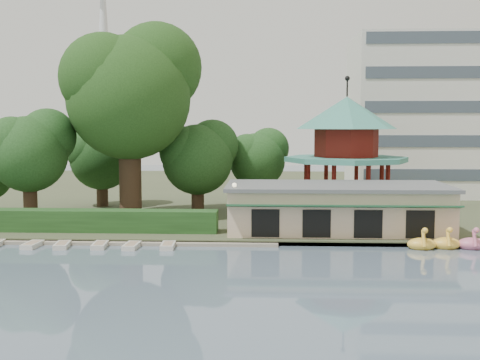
# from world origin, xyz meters

# --- Properties ---
(ground_plane) EXTENTS (220.00, 220.00, 0.00)m
(ground_plane) POSITION_xyz_m (0.00, 0.00, 0.00)
(ground_plane) COLOR slate
(ground_plane) RESTS_ON ground
(shore) EXTENTS (220.00, 70.00, 0.40)m
(shore) POSITION_xyz_m (0.00, 52.00, 0.20)
(shore) COLOR #424930
(shore) RESTS_ON ground
(embankment) EXTENTS (220.00, 0.60, 0.30)m
(embankment) POSITION_xyz_m (0.00, 17.30, 0.15)
(embankment) COLOR gray
(embankment) RESTS_ON ground
(dock) EXTENTS (34.00, 1.60, 0.24)m
(dock) POSITION_xyz_m (-12.00, 17.20, 0.12)
(dock) COLOR gray
(dock) RESTS_ON ground
(boathouse) EXTENTS (18.60, 9.39, 3.90)m
(boathouse) POSITION_xyz_m (10.00, 21.97, 2.37)
(boathouse) COLOR beige
(boathouse) RESTS_ON shore
(pavilion) EXTENTS (12.40, 12.40, 13.50)m
(pavilion) POSITION_xyz_m (12.00, 32.00, 7.48)
(pavilion) COLOR beige
(pavilion) RESTS_ON shore
(broadcast_tower) EXTENTS (8.00, 8.00, 96.00)m
(broadcast_tower) POSITION_xyz_m (-42.00, 140.00, 33.98)
(broadcast_tower) COLOR silver
(broadcast_tower) RESTS_ON ground
(hedge) EXTENTS (30.00, 2.00, 1.80)m
(hedge) POSITION_xyz_m (-15.00, 20.50, 1.30)
(hedge) COLOR #224A1D
(hedge) RESTS_ON shore
(lamp_post) EXTENTS (0.36, 0.36, 4.28)m
(lamp_post) POSITION_xyz_m (1.50, 19.00, 3.34)
(lamp_post) COLOR black
(lamp_post) RESTS_ON shore
(big_tree) EXTENTS (12.90, 12.02, 18.80)m
(big_tree) POSITION_xyz_m (-8.84, 28.19, 12.80)
(big_tree) COLOR #3A281C
(big_tree) RESTS_ON shore
(small_trees) EXTENTS (39.28, 17.15, 10.45)m
(small_trees) POSITION_xyz_m (-12.30, 31.46, 6.16)
(small_trees) COLOR #3A281C
(small_trees) RESTS_ON shore
(moored_rowboats) EXTENTS (24.82, 2.71, 0.36)m
(moored_rowboats) POSITION_xyz_m (-15.24, 15.78, 0.18)
(moored_rowboats) COLOR beige
(moored_rowboats) RESTS_ON ground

